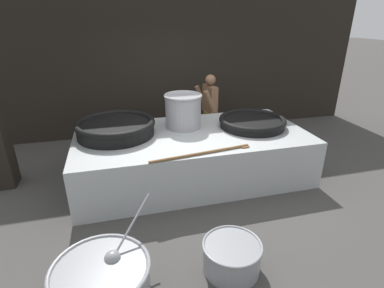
{
  "coord_description": "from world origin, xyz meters",
  "views": [
    {
      "loc": [
        -1.19,
        -4.5,
        2.6
      ],
      "look_at": [
        0.0,
        0.0,
        0.6
      ],
      "focal_mm": 28.0,
      "sensor_mm": 36.0,
      "label": 1
    }
  ],
  "objects_px": {
    "giant_wok_far": "(252,122)",
    "stock_pot": "(183,110)",
    "cook": "(209,109)",
    "prep_bowl_vegetables": "(102,279)",
    "prep_bowl_meat": "(232,255)",
    "giant_wok_near": "(116,127)"
  },
  "relations": [
    {
      "from": "giant_wok_far",
      "to": "stock_pot",
      "type": "bearing_deg",
      "value": 165.86
    },
    {
      "from": "stock_pot",
      "to": "cook",
      "type": "relative_size",
      "value": 0.43
    },
    {
      "from": "stock_pot",
      "to": "cook",
      "type": "bearing_deg",
      "value": 48.76
    },
    {
      "from": "prep_bowl_vegetables",
      "to": "prep_bowl_meat",
      "type": "bearing_deg",
      "value": -0.67
    },
    {
      "from": "giant_wok_far",
      "to": "stock_pot",
      "type": "relative_size",
      "value": 1.78
    },
    {
      "from": "prep_bowl_vegetables",
      "to": "prep_bowl_meat",
      "type": "relative_size",
      "value": 1.64
    },
    {
      "from": "giant_wok_near",
      "to": "giant_wok_far",
      "type": "distance_m",
      "value": 2.34
    },
    {
      "from": "stock_pot",
      "to": "prep_bowl_vegetables",
      "type": "xyz_separation_m",
      "value": [
        -1.43,
        -2.49,
        -0.9
      ]
    },
    {
      "from": "giant_wok_near",
      "to": "prep_bowl_meat",
      "type": "relative_size",
      "value": 1.94
    },
    {
      "from": "stock_pot",
      "to": "cook",
      "type": "height_order",
      "value": "cook"
    },
    {
      "from": "stock_pot",
      "to": "prep_bowl_meat",
      "type": "relative_size",
      "value": 1.0
    },
    {
      "from": "stock_pot",
      "to": "prep_bowl_meat",
      "type": "xyz_separation_m",
      "value": [
        -0.06,
        -2.51,
        -0.91
      ]
    },
    {
      "from": "giant_wok_near",
      "to": "prep_bowl_vegetables",
      "type": "height_order",
      "value": "giant_wok_near"
    },
    {
      "from": "stock_pot",
      "to": "prep_bowl_vegetables",
      "type": "relative_size",
      "value": 0.61
    },
    {
      "from": "stock_pot",
      "to": "prep_bowl_vegetables",
      "type": "height_order",
      "value": "stock_pot"
    },
    {
      "from": "giant_wok_far",
      "to": "cook",
      "type": "height_order",
      "value": "cook"
    },
    {
      "from": "giant_wok_far",
      "to": "prep_bowl_meat",
      "type": "bearing_deg",
      "value": -119.09
    },
    {
      "from": "giant_wok_far",
      "to": "prep_bowl_meat",
      "type": "xyz_separation_m",
      "value": [
        -1.23,
        -2.21,
        -0.7
      ]
    },
    {
      "from": "giant_wok_far",
      "to": "prep_bowl_meat",
      "type": "distance_m",
      "value": 2.63
    },
    {
      "from": "prep_bowl_meat",
      "to": "giant_wok_far",
      "type": "bearing_deg",
      "value": 60.91
    },
    {
      "from": "prep_bowl_vegetables",
      "to": "stock_pot",
      "type": "bearing_deg",
      "value": 60.24
    },
    {
      "from": "giant_wok_far",
      "to": "giant_wok_near",
      "type": "bearing_deg",
      "value": 175.44
    }
  ]
}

